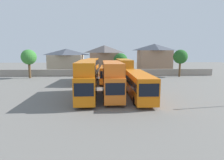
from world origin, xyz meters
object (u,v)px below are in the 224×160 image
object	(u,v)px
tree_right_of_lot	(29,57)
house_terrace_right	(154,58)
bus_2	(112,78)
bus_4	(91,69)
bus_1	(87,77)
house_terrace_centre	(104,59)
bus_6	(124,69)
tree_behind_wall	(121,60)
bus_3	(139,84)
tree_left_of_lot	(180,57)
house_terrace_left	(66,61)
bus_5	(107,73)

from	to	relation	value
tree_right_of_lot	house_terrace_right	bearing A→B (deg)	20.06
bus_2	bus_4	bearing A→B (deg)	-165.81
bus_1	house_terrace_centre	size ratio (longest dim) A/B	1.31
bus_1	bus_6	xyz separation A→B (m)	(6.58, 13.86, -0.19)
tree_behind_wall	bus_1	bearing A→B (deg)	-104.90
bus_3	bus_4	size ratio (longest dim) A/B	0.99
bus_3	bus_1	bearing A→B (deg)	-92.85
bus_3	tree_left_of_lot	world-z (taller)	tree_left_of_lot
tree_behind_wall	tree_right_of_lot	world-z (taller)	tree_right_of_lot
bus_4	house_terrace_right	bearing A→B (deg)	138.56
bus_2	house_terrace_centre	world-z (taller)	house_terrace_centre
house_terrace_centre	house_terrace_right	distance (m)	15.76
tree_left_of_lot	bus_3	bearing A→B (deg)	-123.70
bus_1	house_terrace_left	size ratio (longest dim) A/B	1.11
bus_4	house_terrace_right	xyz separation A→B (m)	(18.60, 19.05, 1.74)
house_terrace_centre	house_terrace_left	bearing A→B (deg)	173.13
bus_3	house_terrace_centre	size ratio (longest dim) A/B	1.32
bus_6	tree_right_of_lot	size ratio (longest dim) A/B	1.51
bus_6	tree_left_of_lot	bearing A→B (deg)	116.05
bus_6	house_terrace_left	distance (m)	24.68
bus_6	tree_right_of_lot	xyz separation A→B (m)	(-22.30, 6.91, 2.33)
bus_6	bus_2	bearing A→B (deg)	-13.96
bus_6	tree_right_of_lot	distance (m)	23.46
bus_1	tree_behind_wall	xyz separation A→B (m)	(6.99, 26.27, 1.09)
house_terrace_centre	bus_3	bearing A→B (deg)	-81.80
bus_5	tree_left_of_lot	size ratio (longest dim) A/B	1.51
bus_5	tree_left_of_lot	xyz separation A→B (m)	(18.96, 8.28, 3.14)
house_terrace_centre	tree_right_of_lot	size ratio (longest dim) A/B	1.27
bus_4	tree_left_of_lot	distance (m)	23.66
bus_2	bus_3	world-z (taller)	bus_2
house_terrace_right	bus_3	bearing A→B (deg)	-108.31
bus_1	tree_right_of_lot	distance (m)	26.13
bus_1	tree_left_of_lot	xyz separation A→B (m)	(21.87, 21.77, 2.17)
bus_1	bus_5	xyz separation A→B (m)	(2.91, 13.48, -0.97)
bus_2	bus_4	size ratio (longest dim) A/B	0.87
bus_1	tree_behind_wall	world-z (taller)	tree_behind_wall
bus_4	tree_left_of_lot	size ratio (longest dim) A/B	1.69
bus_2	bus_3	xyz separation A→B (m)	(3.66, -0.33, -0.83)
house_terrace_centre	bus_1	bearing A→B (deg)	-94.63
tree_left_of_lot	bus_4	bearing A→B (deg)	-161.01
bus_4	house_terrace_right	world-z (taller)	house_terrace_right
tree_left_of_lot	tree_behind_wall	bearing A→B (deg)	163.18
tree_right_of_lot	bus_1	bearing A→B (deg)	-52.87
house_terrace_left	tree_right_of_lot	distance (m)	13.87
house_terrace_left	bus_6	bearing A→B (deg)	-50.49
bus_3	tree_right_of_lot	distance (m)	31.26
bus_1	bus_2	distance (m)	3.47
bus_1	tree_left_of_lot	world-z (taller)	tree_left_of_lot
bus_4	house_terrace_right	size ratio (longest dim) A/B	1.16
bus_2	tree_behind_wall	xyz separation A→B (m)	(3.52, 26.27, 1.17)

